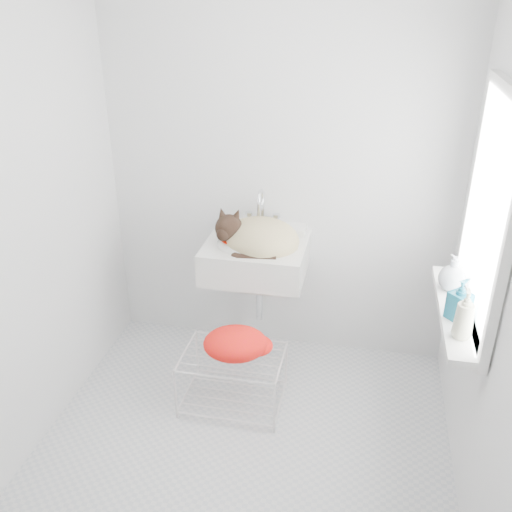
% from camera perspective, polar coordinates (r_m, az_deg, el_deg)
% --- Properties ---
extents(floor, '(2.20, 2.00, 0.02)m').
position_cam_1_polar(floor, '(3.25, -1.10, -18.10)').
color(floor, silver).
rests_on(floor, ground).
extents(back_wall, '(2.20, 0.02, 2.50)m').
position_cam_1_polar(back_wall, '(3.46, 2.44, 9.02)').
color(back_wall, silver).
rests_on(back_wall, ground).
extents(right_wall, '(0.02, 2.00, 2.50)m').
position_cam_1_polar(right_wall, '(2.55, 23.53, 0.33)').
color(right_wall, silver).
rests_on(right_wall, ground).
extents(left_wall, '(0.02, 2.00, 2.50)m').
position_cam_1_polar(left_wall, '(2.98, -22.50, 4.10)').
color(left_wall, silver).
rests_on(left_wall, ground).
extents(window_glass, '(0.01, 0.80, 1.00)m').
position_cam_1_polar(window_glass, '(2.69, 22.90, 4.09)').
color(window_glass, white).
rests_on(window_glass, right_wall).
extents(window_frame, '(0.04, 0.90, 1.10)m').
position_cam_1_polar(window_frame, '(2.69, 22.58, 4.12)').
color(window_frame, white).
rests_on(window_frame, right_wall).
extents(windowsill, '(0.16, 0.88, 0.04)m').
position_cam_1_polar(windowsill, '(2.89, 19.68, -5.33)').
color(windowsill, white).
rests_on(windowsill, right_wall).
extents(sink, '(0.61, 0.53, 0.24)m').
position_cam_1_polar(sink, '(3.38, 0.00, 1.37)').
color(sink, silver).
rests_on(sink, back_wall).
extents(faucet, '(0.22, 0.15, 0.22)m').
position_cam_1_polar(faucet, '(3.49, 0.61, 4.66)').
color(faucet, silver).
rests_on(faucet, sink).
extents(cat, '(0.51, 0.44, 0.30)m').
position_cam_1_polar(cat, '(3.35, 0.13, 1.86)').
color(cat, tan).
rests_on(cat, sink).
extents(wire_rack, '(0.57, 0.40, 0.34)m').
position_cam_1_polar(wire_rack, '(3.38, -2.35, -12.66)').
color(wire_rack, silver).
rests_on(wire_rack, floor).
extents(towel, '(0.42, 0.34, 0.15)m').
position_cam_1_polar(towel, '(3.25, -2.10, -9.58)').
color(towel, red).
rests_on(towel, wire_rack).
extents(bottle_a, '(0.08, 0.08, 0.19)m').
position_cam_1_polar(bottle_a, '(2.67, 20.09, -7.73)').
color(bottle_a, beige).
rests_on(bottle_a, windowsill).
extents(bottle_b, '(0.13, 0.13, 0.20)m').
position_cam_1_polar(bottle_b, '(2.80, 19.74, -5.98)').
color(bottle_b, '#12576E').
rests_on(bottle_b, windowsill).
extents(bottle_c, '(0.19, 0.19, 0.18)m').
position_cam_1_polar(bottle_c, '(3.05, 19.18, -3.16)').
color(bottle_c, silver).
rests_on(bottle_c, windowsill).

